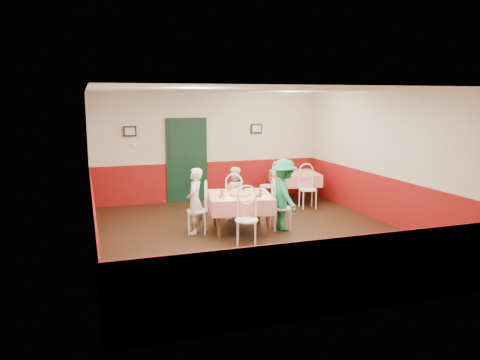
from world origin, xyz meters
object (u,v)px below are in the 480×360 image
object	(u,v)px
pizza	(240,194)
glass_c	(230,187)
main_table	(240,213)
diner_right	(284,195)
second_table	(295,187)
chair_second_b	(308,190)
glass_a	(222,194)
beer_bottle	(243,186)
diner_far	(234,194)
diner_left	(195,201)
chair_second_a	(268,186)
chair_far	(234,200)
glass_b	(260,192)
chair_right	(281,208)
chair_left	(198,211)
chair_near	(247,220)
wallet	(259,196)

from	to	relation	value
pizza	glass_c	bearing A→B (deg)	95.73
main_table	diner_right	world-z (taller)	diner_right
second_table	chair_second_b	distance (m)	0.75
glass_a	pizza	bearing A→B (deg)	13.11
beer_bottle	diner_far	size ratio (longest dim) A/B	0.17
glass_a	diner_left	xyz separation A→B (m)	(-0.47, 0.32, -0.17)
pizza	diner_left	xyz separation A→B (m)	(-0.86, 0.23, -0.12)
chair_second_a	chair_second_b	world-z (taller)	same
second_table	main_table	bearing A→B (deg)	-135.64
second_table	chair_second_b	size ratio (longest dim) A/B	1.24
chair_far	diner_right	world-z (taller)	diner_right
glass_b	chair_right	bearing A→B (deg)	12.25
second_table	chair_left	world-z (taller)	chair_left
chair_right	main_table	bearing A→B (deg)	93.30
chair_second_a	beer_bottle	xyz separation A→B (m)	(-1.28, -1.81, 0.41)
second_table	chair_right	world-z (taller)	chair_right
chair_left	glass_b	size ratio (longest dim) A/B	6.49
main_table	chair_left	bearing A→B (deg)	169.72
diner_far	diner_right	size ratio (longest dim) A/B	0.81
main_table	beer_bottle	world-z (taller)	beer_bottle
glass_c	glass_b	bearing A→B (deg)	-59.49
chair_far	diner_far	distance (m)	0.15
chair_near	glass_a	xyz separation A→B (m)	(-0.26, 0.67, 0.38)
main_table	glass_c	bearing A→B (deg)	99.52
glass_b	diner_far	bearing A→B (deg)	98.40
chair_far	glass_c	xyz separation A→B (m)	(-0.22, -0.42, 0.38)
main_table	chair_left	distance (m)	0.85
diner_far	second_table	bearing A→B (deg)	-143.41
chair_second_a	glass_b	size ratio (longest dim) A/B	6.49
diner_right	chair_far	bearing A→B (deg)	36.86
diner_right	wallet	bearing A→B (deg)	107.51
main_table	second_table	bearing A→B (deg)	44.36
wallet	diner_right	xyz separation A→B (m)	(0.62, 0.19, -0.04)
chair_right	glass_a	xyz separation A→B (m)	(-1.25, -0.01, 0.38)
diner_far	wallet	bearing A→B (deg)	99.41
main_table	diner_far	xyz separation A→B (m)	(0.16, 0.89, 0.22)
chair_second_b	glass_b	distance (m)	2.56
glass_a	diner_left	size ratio (longest dim) A/B	0.10
pizza	chair_left	bearing A→B (deg)	164.77
chair_left	chair_near	distance (m)	1.20
diner_left	glass_a	bearing A→B (deg)	80.60
pizza	chair_second_b	bearing A→B (deg)	33.67
chair_far	wallet	xyz separation A→B (m)	(0.11, -1.19, 0.32)
glass_b	diner_far	xyz separation A→B (m)	(-0.17, 1.15, -0.24)
chair_near	diner_right	world-z (taller)	diner_right
diner_far	diner_right	world-z (taller)	diner_right
diner_far	chair_near	bearing A→B (deg)	84.30
chair_left	wallet	xyz separation A→B (m)	(1.10, -0.50, 0.32)
diner_right	diner_left	bearing A→B (deg)	80.22
chair_right	chair_second_a	distance (m)	2.41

